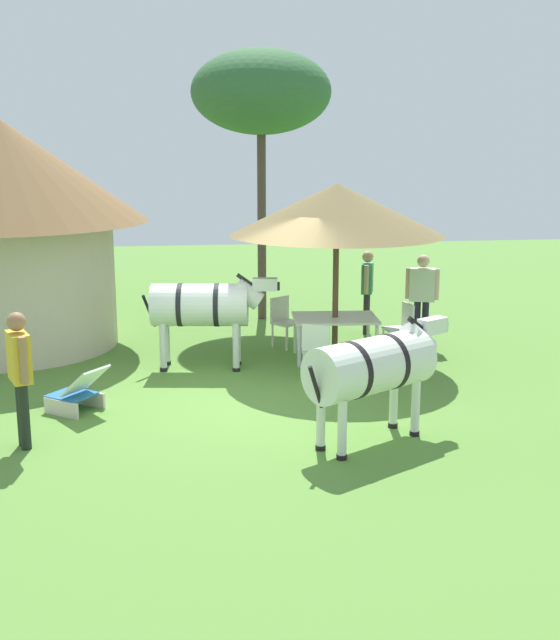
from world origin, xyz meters
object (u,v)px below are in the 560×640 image
shade_umbrella (337,209)px  acacia_tree_behind_hut (261,93)px  striped_lounge_chair (77,393)px  guest_beside_umbrella (422,292)px  thatched_hut (4,218)px  guest_behind_table (367,284)px  patio_dining_table (335,321)px  patio_chair_east_end (317,347)px  zebra_nearest_camera (374,366)px  patio_chair_west_end (402,325)px  standing_watcher (20,367)px  zebra_by_umbrella (203,306)px  patio_chair_near_lawn (284,318)px

shade_umbrella → acacia_tree_behind_hut: 4.06m
striped_lounge_chair → guest_beside_umbrella: bearing=-25.7°
thatched_hut → guest_behind_table: size_ratio=3.14×
patio_dining_table → patio_chair_east_end: patio_chair_east_end is taller
thatched_hut → patio_dining_table: (5.64, -1.67, -1.67)m
patio_chair_east_end → zebra_nearest_camera: (0.21, -2.73, 0.45)m
thatched_hut → patio_dining_table: thatched_hut is taller
guest_beside_umbrella → guest_behind_table: size_ratio=1.04×
patio_chair_west_end → zebra_nearest_camera: size_ratio=0.44×
shade_umbrella → acacia_tree_behind_hut: (-0.88, 3.40, 2.04)m
guest_behind_table → patio_dining_table: bearing=-11.1°
striped_lounge_chair → standing_watcher: bearing=-163.4°
acacia_tree_behind_hut → guest_beside_umbrella: bearing=-46.2°
guest_beside_umbrella → zebra_by_umbrella: (-3.96, -0.94, 0.03)m
shade_umbrella → standing_watcher: 5.94m
standing_watcher → striped_lounge_chair: 1.55m
patio_chair_east_end → guest_behind_table: 3.30m
guest_beside_umbrella → zebra_nearest_camera: 4.98m
patio_chair_near_lawn → zebra_nearest_camera: zebra_nearest_camera is taller
shade_umbrella → striped_lounge_chair: (-4.05, -2.23, -2.30)m
patio_dining_table → patio_chair_east_end: bearing=-114.0°
shade_umbrella → thatched_hut: bearing=163.5°
guest_behind_table → standing_watcher: size_ratio=0.96×
standing_watcher → patio_chair_near_lawn: bearing=118.1°
thatched_hut → standing_watcher: thatched_hut is taller
guest_beside_umbrella → zebra_by_umbrella: size_ratio=0.75×
guest_behind_table → zebra_by_umbrella: size_ratio=0.72×
standing_watcher → zebra_nearest_camera: bearing=63.4°
thatched_hut → shade_umbrella: thatched_hut is taller
guest_beside_umbrella → guest_behind_table: guest_beside_umbrella is taller
patio_chair_west_end → zebra_nearest_camera: zebra_nearest_camera is taller
zebra_nearest_camera → zebra_by_umbrella: (-1.94, 3.60, 0.07)m
patio_chair_west_end → patio_dining_table: bearing=90.0°
shade_umbrella → acacia_tree_behind_hut: acacia_tree_behind_hut is taller
patio_dining_table → acacia_tree_behind_hut: (-0.88, 3.40, 3.93)m
shade_umbrella → guest_beside_umbrella: size_ratio=2.12×
patio_dining_table → patio_chair_near_lawn: patio_chair_near_lawn is taller
thatched_hut → patio_dining_table: size_ratio=3.42×
zebra_nearest_camera → zebra_by_umbrella: 4.09m
thatched_hut → patio_dining_table: bearing=-16.5°
patio_dining_table → patio_chair_east_end: 1.25m
standing_watcher → striped_lounge_chair: size_ratio=1.78×
patio_chair_near_lawn → shade_umbrella: bearing=90.0°
patio_chair_west_end → striped_lounge_chair: patio_chair_west_end is taller
shade_umbrella → acacia_tree_behind_hut: size_ratio=0.65×
guest_behind_table → striped_lounge_chair: 6.47m
guest_behind_table → zebra_nearest_camera: 5.79m
patio_chair_near_lawn → guest_beside_umbrella: guest_beside_umbrella is taller
patio_chair_east_end → guest_beside_umbrella: size_ratio=0.54×
shade_umbrella → patio_chair_east_end: bearing=-114.0°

